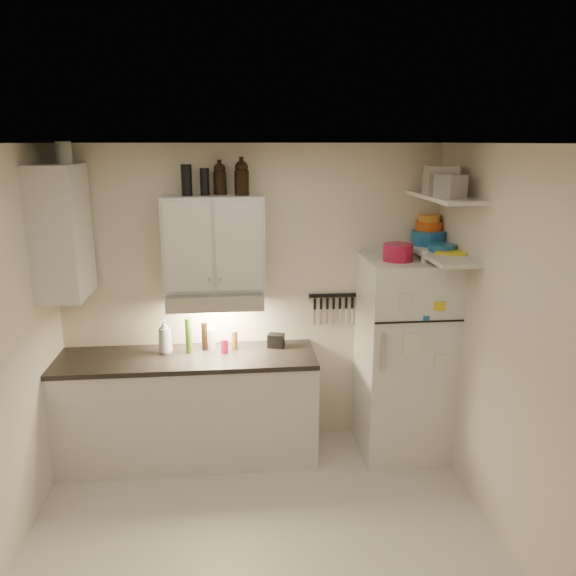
{
  "coord_description": "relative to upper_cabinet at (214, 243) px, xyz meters",
  "views": [
    {
      "loc": [
        -0.15,
        -3.13,
        2.61
      ],
      "look_at": [
        0.25,
        0.9,
        1.55
      ],
      "focal_mm": 35.0,
      "sensor_mm": 36.0,
      "label": 1
    }
  ],
  "objects": [
    {
      "name": "red_jar",
      "position": [
        0.06,
        -0.09,
        -0.85
      ],
      "size": [
        0.06,
        0.06,
        0.12
      ],
      "primitive_type": "cylinder",
      "rotation": [
        0.0,
        0.0,
        -0.09
      ],
      "color": "#A7133D",
      "rests_on": "countertop"
    },
    {
      "name": "upper_cabinet",
      "position": [
        0.0,
        0.0,
        0.0
      ],
      "size": [
        0.8,
        0.33,
        0.75
      ],
      "primitive_type": "cube",
      "color": "silver",
      "rests_on": "back_wall"
    },
    {
      "name": "back_wall",
      "position": [
        0.3,
        0.18,
        -0.53
      ],
      "size": [
        3.2,
        0.02,
        2.6
      ],
      "primitive_type": "cube",
      "color": "beige",
      "rests_on": "ground"
    },
    {
      "name": "stock_pot",
      "position": [
        1.79,
        -0.07,
        0.49
      ],
      "size": [
        0.31,
        0.31,
        0.19
      ],
      "primitive_type": "cylinder",
      "rotation": [
        0.0,
        0.0,
        0.15
      ],
      "color": "silver",
      "rests_on": "shelf_hi"
    },
    {
      "name": "thermos_b",
      "position": [
        -0.2,
        0.01,
        0.49
      ],
      "size": [
        0.11,
        0.11,
        0.24
      ],
      "primitive_type": "cylinder",
      "rotation": [
        0.0,
        0.0,
        -0.41
      ],
      "color": "black",
      "rests_on": "upper_cabinet"
    },
    {
      "name": "plates",
      "position": [
        1.78,
        -0.27,
        -0.02
      ],
      "size": [
        0.27,
        0.27,
        0.05
      ],
      "primitive_type": "cylinder",
      "rotation": [
        0.0,
        0.0,
        -0.34
      ],
      "color": "#1C5B9A",
      "rests_on": "shelf_lo"
    },
    {
      "name": "thermos_a",
      "position": [
        -0.06,
        0.02,
        0.48
      ],
      "size": [
        0.08,
        0.08,
        0.21
      ],
      "primitive_type": "cylinder",
      "rotation": [
        0.0,
        0.0,
        0.19
      ],
      "color": "black",
      "rests_on": "upper_cabinet"
    },
    {
      "name": "clear_bottle",
      "position": [
        -0.05,
        -0.01,
        -0.81
      ],
      "size": [
        0.06,
        0.06,
        0.18
      ],
      "primitive_type": "cylinder",
      "rotation": [
        0.0,
        0.0,
        -0.05
      ],
      "color": "silver",
      "rests_on": "countertop"
    },
    {
      "name": "bowl_orange",
      "position": [
        1.8,
        0.09,
        0.1
      ],
      "size": [
        0.23,
        0.23,
        0.07
      ],
      "primitive_type": "cylinder",
      "color": "#DC5414",
      "rests_on": "bowl_teal"
    },
    {
      "name": "right_wall",
      "position": [
        1.91,
        -1.33,
        -0.53
      ],
      "size": [
        0.02,
        3.0,
        2.6
      ],
      "primitive_type": "cube",
      "color": "beige",
      "rests_on": "ground"
    },
    {
      "name": "oil_bottle",
      "position": [
        -0.23,
        -0.06,
        -0.76
      ],
      "size": [
        0.07,
        0.07,
        0.29
      ],
      "primitive_type": "cylinder",
      "rotation": [
        0.0,
        0.0,
        0.35
      ],
      "color": "#395D17",
      "rests_on": "countertop"
    },
    {
      "name": "ceiling",
      "position": [
        0.3,
        -1.33,
        0.78
      ],
      "size": [
        3.2,
        3.0,
        0.02
      ],
      "primitive_type": "cube",
      "color": "silver",
      "rests_on": "ground"
    },
    {
      "name": "vinegar_bottle",
      "position": [
        -0.11,
        -0.0,
        -0.79
      ],
      "size": [
        0.05,
        0.05,
        0.24
      ],
      "primitive_type": "cylinder",
      "rotation": [
        0.0,
        0.0,
        0.02
      ],
      "color": "black",
      "rests_on": "countertop"
    },
    {
      "name": "bowl_yellow",
      "position": [
        1.8,
        0.09,
        0.16
      ],
      "size": [
        0.18,
        0.18,
        0.06
      ],
      "primitive_type": "cylinder",
      "color": "orange",
      "rests_on": "bowl_orange"
    },
    {
      "name": "floor",
      "position": [
        0.3,
        -1.33,
        -1.84
      ],
      "size": [
        3.2,
        3.0,
        0.02
      ],
      "primitive_type": "cube",
      "color": "beige",
      "rests_on": "ground"
    },
    {
      "name": "pepper_mill",
      "position": [
        0.14,
        -0.01,
        -0.83
      ],
      "size": [
        0.06,
        0.06,
        0.16
      ],
      "primitive_type": "cylinder",
      "rotation": [
        0.0,
        0.0,
        -0.3
      ],
      "color": "brown",
      "rests_on": "countertop"
    },
    {
      "name": "tin_a",
      "position": [
        1.71,
        -0.34,
        0.5
      ],
      "size": [
        0.24,
        0.22,
        0.22
      ],
      "primitive_type": "cube",
      "rotation": [
        0.0,
        0.0,
        -0.11
      ],
      "color": "#AAAAAD",
      "rests_on": "shelf_hi"
    },
    {
      "name": "tin_b",
      "position": [
        1.7,
        -0.56,
        0.47
      ],
      "size": [
        0.22,
        0.22,
        0.17
      ],
      "primitive_type": "cube",
      "rotation": [
        0.0,
        0.0,
        0.41
      ],
      "color": "#AAAAAD",
      "rests_on": "shelf_hi"
    },
    {
      "name": "side_cabinet",
      "position": [
        -1.14,
        -0.14,
        0.12
      ],
      "size": [
        0.33,
        0.55,
        1.0
      ],
      "primitive_type": "cube",
      "color": "silver",
      "rests_on": "left_wall"
    },
    {
      "name": "growler_a",
      "position": [
        0.06,
        0.07,
        0.5
      ],
      "size": [
        0.14,
        0.14,
        0.25
      ],
      "primitive_type": null,
      "rotation": [
        0.0,
        0.0,
        -0.43
      ],
      "color": "black",
      "rests_on": "upper_cabinet"
    },
    {
      "name": "base_cabinet",
      "position": [
        -0.25,
        -0.14,
        -1.39
      ],
      "size": [
        2.1,
        0.6,
        0.88
      ],
      "primitive_type": "cube",
      "color": "silver",
      "rests_on": "floor"
    },
    {
      "name": "soap_bottle",
      "position": [
        -0.43,
        -0.05,
        -0.74
      ],
      "size": [
        0.16,
        0.17,
        0.33
      ],
      "primitive_type": "imported",
      "rotation": [
        0.0,
        0.0,
        -0.38
      ],
      "color": "silver",
      "rests_on": "countertop"
    },
    {
      "name": "dutch_oven",
      "position": [
        1.44,
        -0.24,
        -0.06
      ],
      "size": [
        0.27,
        0.27,
        0.14
      ],
      "primitive_type": "cylinder",
      "rotation": [
        0.0,
        0.0,
        0.17
      ],
      "color": "#A7133D",
      "rests_on": "fridge"
    },
    {
      "name": "range_hood",
      "position": [
        0.0,
        -0.06,
        -0.44
      ],
      "size": [
        0.76,
        0.46,
        0.12
      ],
      "primitive_type": "cube",
      "color": "silver",
      "rests_on": "back_wall"
    },
    {
      "name": "countertop",
      "position": [
        -0.25,
        -0.14,
        -0.93
      ],
      "size": [
        2.1,
        0.62,
        0.04
      ],
      "primitive_type": "cube",
      "color": "black",
      "rests_on": "base_cabinet"
    },
    {
      "name": "book_stack",
      "position": [
        1.83,
        -0.32,
        -0.08
      ],
      "size": [
        0.31,
        0.34,
        0.09
      ],
      "primitive_type": "cube",
      "rotation": [
        0.0,
        0.0,
        -0.34
      ],
      "color": "yellow",
      "rests_on": "fridge"
    },
    {
      "name": "fridge",
      "position": [
        1.55,
        -0.18,
        -0.98
      ],
      "size": [
        0.7,
        0.68,
        1.7
      ],
      "primitive_type": "cube",
      "color": "silver",
      "rests_on": "floor"
    },
    {
      "name": "spice_jar",
      "position": [
        1.63,
        -0.31,
        -0.08
      ],
      "size": [
        0.07,
        0.07,
        0.09
      ],
      "primitive_type": "cylinder",
      "rotation": [
        0.0,
        0.0,
        -0.42
      ],
      "color": "silver",
      "rests_on": "fridge"
    },
    {
      "name": "side_jar",
      "position": [
        -1.1,
        -0.01,
        0.71
      ],
      "size": [
        0.15,
        0.15,
        0.16
      ],
      "primitive_type": "cylinder",
      "rotation": [
        0.0,
        0.0,
        0.31
      ],
      "color": "silver",
      "rests_on": "side_cabinet"
    },
    {
      "name": "knife_strip",
      "position": [
        1.0,
        0.15,
        -0.51
      ],
      "size": [
        0.42,
        0.02,
        0.03
      ],
      "primitive_type": "cube",
      "color": "black",
      "rests_on": "back_wall"
    },
    {
      "name": "growler_b",
      "position": [
        0.23,
        0.0,
        0.51
      ],
      "size": [
        0.14,
        0.14,
        0.27
      ],
      "primitive_type": null,
      "rotation": [
        0.0,
        0.0,
        0.26
      ],
      "color": "black",
      "rests_on": "upper_cabinet"
    },
    {
      "name": "shelf_hi",
      "position": [
        1.75,
        -0.31,
        0.38
      ],
      "size": [
        0.3,
        0.95,
        0.03
      ],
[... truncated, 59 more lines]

